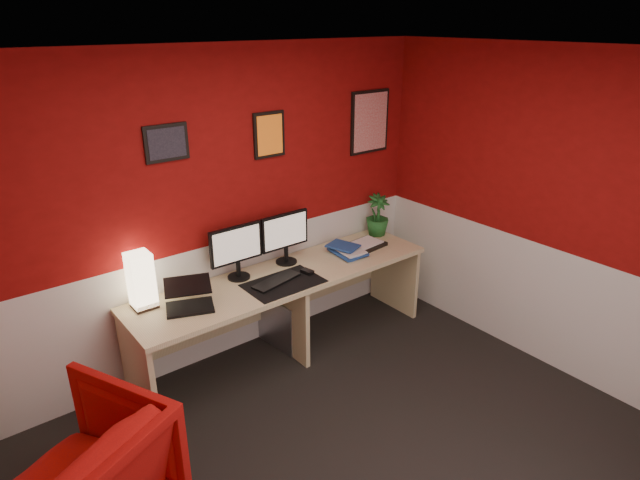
{
  "coord_description": "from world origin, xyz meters",
  "views": [
    {
      "loc": [
        -1.8,
        -1.85,
        2.66
      ],
      "look_at": [
        0.6,
        1.21,
        1.05
      ],
      "focal_mm": 30.32,
      "sensor_mm": 36.0,
      "label": 1
    }
  ],
  "objects_px": {
    "laptop": "(189,295)",
    "pc_tower": "(283,320)",
    "shoji_lamp": "(141,282)",
    "zen_tray": "(365,245)",
    "desk": "(287,314)",
    "monitor_right": "(286,231)",
    "armchair": "(74,480)",
    "potted_plant": "(377,215)",
    "monitor_left": "(237,244)"
  },
  "relations": [
    {
      "from": "shoji_lamp",
      "to": "laptop",
      "type": "distance_m",
      "value": 0.35
    },
    {
      "from": "monitor_right",
      "to": "pc_tower",
      "type": "distance_m",
      "value": 0.8
    },
    {
      "from": "monitor_left",
      "to": "zen_tray",
      "type": "relative_size",
      "value": 1.66
    },
    {
      "from": "zen_tray",
      "to": "armchair",
      "type": "relative_size",
      "value": 0.41
    },
    {
      "from": "monitor_right",
      "to": "pc_tower",
      "type": "height_order",
      "value": "monitor_right"
    },
    {
      "from": "desk",
      "to": "monitor_right",
      "type": "height_order",
      "value": "monitor_right"
    },
    {
      "from": "shoji_lamp",
      "to": "zen_tray",
      "type": "height_order",
      "value": "shoji_lamp"
    },
    {
      "from": "shoji_lamp",
      "to": "potted_plant",
      "type": "height_order",
      "value": "shoji_lamp"
    },
    {
      "from": "armchair",
      "to": "shoji_lamp",
      "type": "bearing_deg",
      "value": -154.97
    },
    {
      "from": "pc_tower",
      "to": "armchair",
      "type": "height_order",
      "value": "armchair"
    },
    {
      "from": "shoji_lamp",
      "to": "pc_tower",
      "type": "bearing_deg",
      "value": -3.41
    },
    {
      "from": "shoji_lamp",
      "to": "zen_tray",
      "type": "xyz_separation_m",
      "value": [
        1.99,
        -0.17,
        -0.18
      ]
    },
    {
      "from": "zen_tray",
      "to": "monitor_left",
      "type": "bearing_deg",
      "value": 172.61
    },
    {
      "from": "potted_plant",
      "to": "zen_tray",
      "type": "bearing_deg",
      "value": -152.76
    },
    {
      "from": "desk",
      "to": "shoji_lamp",
      "type": "bearing_deg",
      "value": 169.7
    },
    {
      "from": "monitor_left",
      "to": "zen_tray",
      "type": "height_order",
      "value": "monitor_left"
    },
    {
      "from": "laptop",
      "to": "monitor_left",
      "type": "bearing_deg",
      "value": 43.78
    },
    {
      "from": "monitor_right",
      "to": "armchair",
      "type": "height_order",
      "value": "monitor_right"
    },
    {
      "from": "desk",
      "to": "zen_tray",
      "type": "bearing_deg",
      "value": 1.96
    },
    {
      "from": "armchair",
      "to": "monitor_right",
      "type": "bearing_deg",
      "value": -179.84
    },
    {
      "from": "monitor_left",
      "to": "armchair",
      "type": "distance_m",
      "value": 1.95
    },
    {
      "from": "shoji_lamp",
      "to": "zen_tray",
      "type": "bearing_deg",
      "value": -4.83
    },
    {
      "from": "monitor_right",
      "to": "armchair",
      "type": "xyz_separation_m",
      "value": [
        -2.05,
        -0.95,
        -0.63
      ]
    },
    {
      "from": "shoji_lamp",
      "to": "potted_plant",
      "type": "relative_size",
      "value": 1.02
    },
    {
      "from": "shoji_lamp",
      "to": "monitor_right",
      "type": "distance_m",
      "value": 1.24
    },
    {
      "from": "laptop",
      "to": "pc_tower",
      "type": "xyz_separation_m",
      "value": [
        0.89,
        0.16,
        -0.61
      ]
    },
    {
      "from": "armchair",
      "to": "potted_plant",
      "type": "bearing_deg",
      "value": 172.13
    },
    {
      "from": "shoji_lamp",
      "to": "armchair",
      "type": "relative_size",
      "value": 0.46
    },
    {
      "from": "monitor_left",
      "to": "monitor_right",
      "type": "relative_size",
      "value": 1.0
    },
    {
      "from": "shoji_lamp",
      "to": "monitor_left",
      "type": "height_order",
      "value": "monitor_left"
    },
    {
      "from": "zen_tray",
      "to": "potted_plant",
      "type": "height_order",
      "value": "potted_plant"
    },
    {
      "from": "monitor_right",
      "to": "monitor_left",
      "type": "bearing_deg",
      "value": -179.49
    },
    {
      "from": "shoji_lamp",
      "to": "laptop",
      "type": "bearing_deg",
      "value": -42.41
    },
    {
      "from": "zen_tray",
      "to": "potted_plant",
      "type": "relative_size",
      "value": 0.89
    },
    {
      "from": "potted_plant",
      "to": "armchair",
      "type": "bearing_deg",
      "value": -163.1
    },
    {
      "from": "laptop",
      "to": "pc_tower",
      "type": "bearing_deg",
      "value": 31.52
    },
    {
      "from": "pc_tower",
      "to": "laptop",
      "type": "bearing_deg",
      "value": -176.02
    },
    {
      "from": "potted_plant",
      "to": "pc_tower",
      "type": "height_order",
      "value": "potted_plant"
    },
    {
      "from": "shoji_lamp",
      "to": "desk",
      "type": "bearing_deg",
      "value": -10.3
    },
    {
      "from": "laptop",
      "to": "monitor_right",
      "type": "distance_m",
      "value": 1.03
    },
    {
      "from": "monitor_left",
      "to": "potted_plant",
      "type": "xyz_separation_m",
      "value": [
        1.51,
        -0.01,
        -0.09
      ]
    },
    {
      "from": "laptop",
      "to": "monitor_right",
      "type": "bearing_deg",
      "value": 34.03
    },
    {
      "from": "laptop",
      "to": "monitor_left",
      "type": "distance_m",
      "value": 0.6
    },
    {
      "from": "pc_tower",
      "to": "armchair",
      "type": "distance_m",
      "value": 2.15
    },
    {
      "from": "laptop",
      "to": "pc_tower",
      "type": "distance_m",
      "value": 1.1
    },
    {
      "from": "desk",
      "to": "monitor_left",
      "type": "xyz_separation_m",
      "value": [
        -0.32,
        0.19,
        0.66
      ]
    },
    {
      "from": "laptop",
      "to": "monitor_right",
      "type": "xyz_separation_m",
      "value": [
        0.99,
        0.22,
        0.18
      ]
    },
    {
      "from": "shoji_lamp",
      "to": "monitor_right",
      "type": "relative_size",
      "value": 0.69
    },
    {
      "from": "monitor_right",
      "to": "armchair",
      "type": "bearing_deg",
      "value": -155.06
    },
    {
      "from": "shoji_lamp",
      "to": "zen_tray",
      "type": "distance_m",
      "value": 2.01
    }
  ]
}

